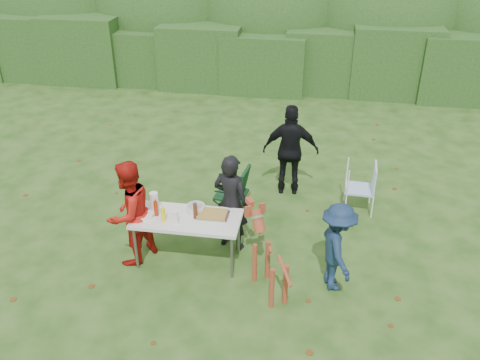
# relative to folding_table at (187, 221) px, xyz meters

# --- Properties ---
(ground) EXTENTS (80.00, 80.00, 0.00)m
(ground) POSITION_rel_folding_table_xyz_m (0.16, -0.19, -0.69)
(ground) COLOR #1E4211
(hedge_row) EXTENTS (22.00, 1.40, 1.70)m
(hedge_row) POSITION_rel_folding_table_xyz_m (0.16, 7.81, 0.16)
(hedge_row) COLOR #23471C
(hedge_row) RESTS_ON ground
(shrub_backdrop) EXTENTS (20.00, 2.60, 3.20)m
(shrub_backdrop) POSITION_rel_folding_table_xyz_m (0.16, 9.41, 0.91)
(shrub_backdrop) COLOR #3D6628
(shrub_backdrop) RESTS_ON ground
(folding_table) EXTENTS (1.50, 0.70, 0.74)m
(folding_table) POSITION_rel_folding_table_xyz_m (0.00, 0.00, 0.00)
(folding_table) COLOR silver
(folding_table) RESTS_ON ground
(person_cook) EXTENTS (0.64, 0.52, 1.51)m
(person_cook) POSITION_rel_folding_table_xyz_m (0.54, 0.46, 0.07)
(person_cook) COLOR black
(person_cook) RESTS_ON ground
(person_red_jacket) EXTENTS (0.85, 0.93, 1.56)m
(person_red_jacket) POSITION_rel_folding_table_xyz_m (-0.80, -0.08, 0.09)
(person_red_jacket) COLOR #B41610
(person_red_jacket) RESTS_ON ground
(person_black_puffy) EXTENTS (0.97, 0.44, 1.63)m
(person_black_puffy) POSITION_rel_folding_table_xyz_m (1.28, 2.21, 0.13)
(person_black_puffy) COLOR black
(person_black_puffy) RESTS_ON ground
(child) EXTENTS (0.69, 0.92, 1.27)m
(child) POSITION_rel_folding_table_xyz_m (2.06, -0.23, -0.05)
(child) COLOR #152945
(child) RESTS_ON ground
(dog) EXTENTS (0.94, 1.17, 1.04)m
(dog) POSITION_rel_folding_table_xyz_m (1.22, -0.48, -0.17)
(dog) COLOR brown
(dog) RESTS_ON ground
(camping_chair) EXTENTS (0.62, 0.62, 0.88)m
(camping_chair) POSITION_rel_folding_table_xyz_m (0.39, 1.30, -0.24)
(camping_chair) COLOR black
(camping_chair) RESTS_ON ground
(lawn_chair) EXTENTS (0.53, 0.53, 0.86)m
(lawn_chair) POSITION_rel_folding_table_xyz_m (2.47, 1.81, -0.26)
(lawn_chair) COLOR #548BC9
(lawn_chair) RESTS_ON ground
(food_tray) EXTENTS (0.45, 0.30, 0.02)m
(food_tray) POSITION_rel_folding_table_xyz_m (0.34, 0.09, 0.06)
(food_tray) COLOR #B7B7BA
(food_tray) RESTS_ON folding_table
(focaccia_bread) EXTENTS (0.40, 0.26, 0.04)m
(focaccia_bread) POSITION_rel_folding_table_xyz_m (0.34, 0.09, 0.09)
(focaccia_bread) COLOR #AA823A
(focaccia_bread) RESTS_ON food_tray
(mustard_bottle) EXTENTS (0.06, 0.06, 0.20)m
(mustard_bottle) POSITION_rel_folding_table_xyz_m (-0.29, -0.14, 0.15)
(mustard_bottle) COLOR yellow
(mustard_bottle) RESTS_ON folding_table
(ketchup_bottle) EXTENTS (0.06, 0.06, 0.22)m
(ketchup_bottle) POSITION_rel_folding_table_xyz_m (-0.43, -0.01, 0.16)
(ketchup_bottle) COLOR #9B2509
(ketchup_bottle) RESTS_ON folding_table
(beer_bottle) EXTENTS (0.06, 0.06, 0.24)m
(beer_bottle) POSITION_rel_folding_table_xyz_m (0.13, -0.01, 0.17)
(beer_bottle) COLOR #47230F
(beer_bottle) RESTS_ON folding_table
(paper_towel_roll) EXTENTS (0.12, 0.12, 0.26)m
(paper_towel_roll) POSITION_rel_folding_table_xyz_m (-0.50, 0.15, 0.18)
(paper_towel_roll) COLOR white
(paper_towel_roll) RESTS_ON folding_table
(cup_stack) EXTENTS (0.08, 0.08, 0.18)m
(cup_stack) POSITION_rel_folding_table_xyz_m (-0.11, -0.15, 0.14)
(cup_stack) COLOR white
(cup_stack) RESTS_ON folding_table
(pasta_bowl) EXTENTS (0.26, 0.26, 0.10)m
(pasta_bowl) POSITION_rel_folding_table_xyz_m (0.09, 0.17, 0.10)
(pasta_bowl) COLOR silver
(pasta_bowl) RESTS_ON folding_table
(plate_stack) EXTENTS (0.24, 0.24, 0.05)m
(plate_stack) POSITION_rel_folding_table_xyz_m (-0.58, -0.09, 0.08)
(plate_stack) COLOR white
(plate_stack) RESTS_ON folding_table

